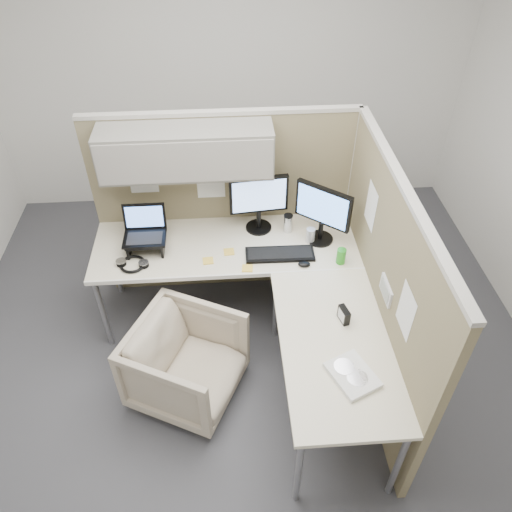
{
  "coord_description": "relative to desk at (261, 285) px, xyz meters",
  "views": [
    {
      "loc": [
        -0.09,
        -2.35,
        3.15
      ],
      "look_at": [
        0.1,
        0.25,
        0.85
      ],
      "focal_mm": 35.0,
      "sensor_mm": 36.0,
      "label": 1
    }
  ],
  "objects": [
    {
      "name": "soda_can_green",
      "position": [
        0.59,
        0.15,
        0.1
      ],
      "size": [
        0.07,
        0.07,
        0.12
      ],
      "primitive_type": "cylinder",
      "color": "#268C1E",
      "rests_on": "desk"
    },
    {
      "name": "travel_mug",
      "position": [
        0.25,
        0.54,
        0.12
      ],
      "size": [
        0.07,
        0.07,
        0.15
      ],
      "color": "silver",
      "rests_on": "desk"
    },
    {
      "name": "ground",
      "position": [
        -0.12,
        -0.13,
        -0.69
      ],
      "size": [
        4.5,
        4.5,
        0.0
      ],
      "primitive_type": "plane",
      "color": "#3B3B40",
      "rests_on": "ground"
    },
    {
      "name": "sticky_note_b",
      "position": [
        -0.09,
        0.13,
        0.05
      ],
      "size": [
        0.08,
        0.08,
        0.01
      ],
      "primitive_type": "cube",
      "rotation": [
        0.0,
        0.0,
        -0.1
      ],
      "color": "gold",
      "rests_on": "desk"
    },
    {
      "name": "desk",
      "position": [
        0.0,
        0.0,
        0.0
      ],
      "size": [
        2.0,
        1.98,
        0.73
      ],
      "color": "beige",
      "rests_on": "ground"
    },
    {
      "name": "mouse",
      "position": [
        0.32,
        0.13,
        0.06
      ],
      "size": [
        0.09,
        0.06,
        0.03
      ],
      "primitive_type": "ellipsoid",
      "rotation": [
        0.0,
        0.0,
        -0.07
      ],
      "color": "black",
      "rests_on": "desk"
    },
    {
      "name": "partition_right",
      "position": [
        0.78,
        -0.19,
        0.13
      ],
      "size": [
        0.07,
        2.03,
        1.63
      ],
      "color": "#807454",
      "rests_on": "ground"
    },
    {
      "name": "paper_stack",
      "position": [
        0.46,
        -0.83,
        0.06
      ],
      "size": [
        0.32,
        0.35,
        0.03
      ],
      "rotation": [
        0.0,
        0.0,
        0.42
      ],
      "color": "white",
      "rests_on": "desk"
    },
    {
      "name": "monitor_right",
      "position": [
        0.48,
        0.41,
        0.32
      ],
      "size": [
        0.36,
        0.31,
        0.47
      ],
      "rotation": [
        0.0,
        0.0,
        -0.69
      ],
      "color": "black",
      "rests_on": "desk"
    },
    {
      "name": "office_chair",
      "position": [
        -0.54,
        -0.35,
        -0.34
      ],
      "size": [
        0.87,
        0.89,
        0.7
      ],
      "primitive_type": "imported",
      "rotation": [
        0.0,
        0.0,
        1.12
      ],
      "color": "beige",
      "rests_on": "ground"
    },
    {
      "name": "sticky_note_d",
      "position": [
        -0.21,
        0.32,
        0.05
      ],
      "size": [
        0.08,
        0.08,
        0.01
      ],
      "primitive_type": "cube",
      "rotation": [
        0.0,
        0.0,
        0.07
      ],
      "color": "gold",
      "rests_on": "desk"
    },
    {
      "name": "partition_back",
      "position": [
        -0.34,
        0.7,
        0.41
      ],
      "size": [
        2.0,
        0.36,
        1.63
      ],
      "color": "#807454",
      "rests_on": "ground"
    },
    {
      "name": "laptop_station",
      "position": [
        -0.82,
        0.41,
        0.17
      ],
      "size": [
        0.31,
        0.26,
        0.32
      ],
      "color": "black",
      "rests_on": "desk"
    },
    {
      "name": "headphones",
      "position": [
        -0.9,
        0.22,
        0.06
      ],
      "size": [
        0.23,
        0.22,
        0.03
      ],
      "rotation": [
        0.0,
        0.0,
        -0.17
      ],
      "color": "black",
      "rests_on": "desk"
    },
    {
      "name": "desk_clock",
      "position": [
        0.49,
        -0.4,
        0.09
      ],
      "size": [
        0.07,
        0.11,
        0.1
      ],
      "rotation": [
        0.0,
        0.0,
        -1.31
      ],
      "color": "black",
      "rests_on": "desk"
    },
    {
      "name": "sticky_note_a",
      "position": [
        -0.37,
        0.23,
        0.05
      ],
      "size": [
        0.08,
        0.08,
        0.01
      ],
      "primitive_type": "cube",
      "rotation": [
        0.0,
        0.0,
        0.09
      ],
      "color": "gold",
      "rests_on": "desk"
    },
    {
      "name": "keyboard",
      "position": [
        0.16,
        0.25,
        0.05
      ],
      "size": [
        0.51,
        0.18,
        0.02
      ],
      "primitive_type": "cube",
      "rotation": [
        0.0,
        0.0,
        -0.02
      ],
      "color": "black",
      "rests_on": "desk"
    },
    {
      "name": "monitor_left",
      "position": [
        0.03,
        0.59,
        0.32
      ],
      "size": [
        0.44,
        0.2,
        0.47
      ],
      "rotation": [
        0.0,
        0.0,
        0.1
      ],
      "color": "black",
      "rests_on": "desk"
    },
    {
      "name": "soda_can_silver",
      "position": [
        0.4,
        0.4,
        0.1
      ],
      "size": [
        0.07,
        0.07,
        0.12
      ],
      "primitive_type": "cylinder",
      "color": "silver",
      "rests_on": "desk"
    }
  ]
}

